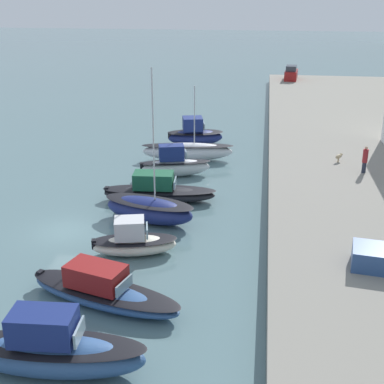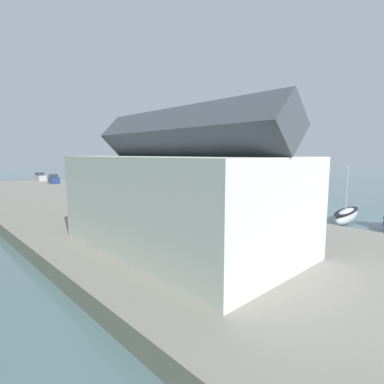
{
  "view_description": "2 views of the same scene",
  "coord_description": "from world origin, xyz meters",
  "views": [
    {
      "loc": [
        29.97,
        12.33,
        15.04
      ],
      "look_at": [
        -1.92,
        7.97,
        2.41
      ],
      "focal_mm": 50.0,
      "sensor_mm": 36.0,
      "label": 1
    },
    {
      "loc": [
        -28.58,
        42.68,
        8.09
      ],
      "look_at": [
        4.49,
        11.59,
        2.29
      ],
      "focal_mm": 28.0,
      "sensor_mm": 36.0,
      "label": 2
    }
  ],
  "objects": [
    {
      "name": "parked_car_3",
      "position": [
        54.03,
        18.61,
        2.14
      ],
      "size": [
        4.2,
        1.8,
        2.16
      ],
      "rotation": [
        0.0,
        0.0,
        1.57
      ],
      "color": "#B7B7BC",
      "rests_on": "quay_promenade"
    },
    {
      "name": "quay_promenade",
      "position": [
        0.0,
        24.86,
        0.61
      ],
      "size": [
        116.46,
        23.82,
        1.22
      ],
      "color": "gray",
      "rests_on": "ground_plane"
    },
    {
      "name": "moored_boat_5",
      "position": [
        2.43,
        5.07,
        0.81
      ],
      "size": [
        3.03,
        5.35,
        2.26
      ],
      "rotation": [
        0.0,
        0.0,
        0.23
      ],
      "color": "white",
      "rests_on": "ground_plane"
    },
    {
      "name": "harbor_clubhouse",
      "position": [
        -12.22,
        28.44,
        5.0
      ],
      "size": [
        17.43,
        10.11,
        10.22
      ],
      "color": "white",
      "rests_on": "quay_promenade"
    },
    {
      "name": "moored_boat_6",
      "position": [
        7.75,
        4.77,
        0.72
      ],
      "size": [
        4.57,
        8.78,
        2.04
      ],
      "rotation": [
        0.0,
        0.0,
        -0.29
      ],
      "color": "#33568E",
      "rests_on": "ground_plane"
    },
    {
      "name": "ground_plane",
      "position": [
        0.0,
        0.0,
        0.0
      ],
      "size": [
        320.0,
        320.0,
        0.0
      ],
      "primitive_type": "plane",
      "color": "slate"
    },
    {
      "name": "moored_boat_10",
      "position": [
        27.31,
        4.46,
        0.87
      ],
      "size": [
        3.12,
        4.85,
        2.41
      ],
      "rotation": [
        0.0,
        0.0,
        -0.26
      ],
      "color": "silver",
      "rests_on": "ground_plane"
    },
    {
      "name": "parked_car_0",
      "position": [
        44.69,
        18.37,
        2.14
      ],
      "size": [
        4.38,
        2.26,
        2.16
      ],
      "rotation": [
        0.0,
        0.0,
        1.46
      ],
      "color": "navy",
      "rests_on": "quay_promenade"
    },
    {
      "name": "moored_boat_9",
      "position": [
        22.0,
        4.16,
        0.84
      ],
      "size": [
        2.64,
        4.28,
        1.59
      ],
      "rotation": [
        0.0,
        0.0,
        0.06
      ],
      "color": "silver",
      "rests_on": "ground_plane"
    },
    {
      "name": "parked_car_2",
      "position": [
        30.23,
        16.98,
        2.14
      ],
      "size": [
        2.31,
        4.39,
        2.16
      ],
      "rotation": [
        0.0,
        0.0,
        -0.13
      ],
      "color": "black",
      "rests_on": "quay_promenade"
    },
    {
      "name": "moored_boat_8",
      "position": [
        17.3,
        4.42,
        0.5
      ],
      "size": [
        3.42,
        6.34,
        0.92
      ],
      "rotation": [
        0.0,
        0.0,
        0.32
      ],
      "color": "white",
      "rests_on": "ground_plane"
    },
    {
      "name": "person_on_quay",
      "position": [
        -10.86,
        20.27,
        2.32
      ],
      "size": [
        0.4,
        0.4,
        2.14
      ],
      "color": "#232838",
      "rests_on": "quay_promenade"
    },
    {
      "name": "moored_boat_4",
      "position": [
        -2.18,
        5.03,
        0.9
      ],
      "size": [
        3.98,
        6.82,
        10.31
      ],
      "rotation": [
        0.0,
        0.0,
        -0.27
      ],
      "color": "navy",
      "rests_on": "ground_plane"
    },
    {
      "name": "pickup_truck_0",
      "position": [
        4.64,
        20.04,
        2.04
      ],
      "size": [
        2.63,
        4.96,
        1.9
      ],
      "rotation": [
        0.0,
        0.0,
        -0.15
      ],
      "color": "#2D4C84",
      "rests_on": "quay_promenade"
    },
    {
      "name": "dog_on_quay",
      "position": [
        -13.41,
        18.66,
        1.68
      ],
      "size": [
        0.8,
        0.75,
        0.68
      ],
      "rotation": [
        0.0,
        0.0,
        0.86
      ],
      "color": "tan",
      "rests_on": "quay_promenade"
    },
    {
      "name": "moored_boat_3",
      "position": [
        -5.91,
        4.91,
        0.78
      ],
      "size": [
        2.83,
        8.51,
        2.19
      ],
      "rotation": [
        0.0,
        0.0,
        0.07
      ],
      "color": "black",
      "rests_on": "ground_plane"
    },
    {
      "name": "moored_boat_2",
      "position": [
        -11.42,
        5.2,
        0.99
      ],
      "size": [
        3.05,
        6.1,
        2.7
      ],
      "rotation": [
        0.0,
        0.0,
        0.27
      ],
      "color": "silver",
      "rests_on": "ground_plane"
    },
    {
      "name": "moored_boat_7",
      "position": [
        13.01,
        4.31,
        1.07
      ],
      "size": [
        2.57,
        7.74,
        2.89
      ],
      "rotation": [
        0.0,
        0.0,
        0.06
      ],
      "color": "#33568E",
      "rests_on": "ground_plane"
    },
    {
      "name": "moored_boat_1",
      "position": [
        -15.82,
        5.67,
        0.86
      ],
      "size": [
        2.76,
        8.43,
        6.75
      ],
      "rotation": [
        0.0,
        0.0,
        0.12
      ],
      "color": "silver",
      "rests_on": "ground_plane"
    }
  ]
}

